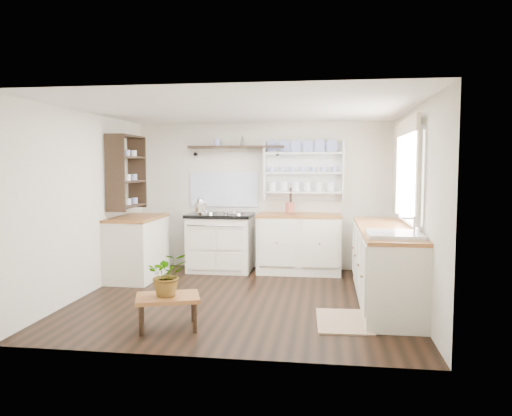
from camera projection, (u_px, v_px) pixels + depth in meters
The scene contains 19 objects.
floor at pixel (243, 299), 6.12m from camera, with size 4.00×3.80×0.01m, color black.
wall_back at pixel (263, 196), 7.90m from camera, with size 4.00×0.02×2.30m, color beige.
wall_right at pixel (414, 207), 5.75m from camera, with size 0.02×3.80×2.30m, color beige.
wall_left at pixel (87, 204), 6.30m from camera, with size 0.02×3.80×2.30m, color beige.
ceiling at pixel (243, 109), 5.93m from camera, with size 4.00×3.80×0.01m, color white.
window at pixel (408, 171), 5.87m from camera, with size 0.08×1.55×1.22m.
aga_cooker at pixel (220, 242), 7.72m from camera, with size 1.00×0.69×0.92m.
back_cabinets at pixel (299, 243), 7.58m from camera, with size 1.27×0.63×0.90m.
right_cabinets at pixel (385, 264), 5.95m from camera, with size 0.62×2.43×0.90m.
belfast_sink at pixel (394, 246), 5.18m from camera, with size 0.55×0.60×0.45m.
left_cabinets at pixel (137, 247), 7.21m from camera, with size 0.62×1.13×0.90m.
plate_rack at pixel (304, 170), 7.74m from camera, with size 1.20×0.22×0.90m.
high_shelf at pixel (236, 148), 7.77m from camera, with size 1.50×0.29×0.16m.
left_shelving at pixel (127, 171), 7.14m from camera, with size 0.28×0.80×1.05m, color black.
kettle at pixel (200, 205), 7.59m from camera, with size 0.17×0.17×0.21m, color silver, non-canonical shape.
utensil_crock at pixel (290, 207), 7.63m from camera, with size 0.14×0.14×0.16m, color #A24B3B.
center_table at pixel (168, 300), 4.98m from camera, with size 0.73×0.62×0.34m.
potted_plant at pixel (167, 274), 4.96m from camera, with size 0.39×0.34×0.44m, color #3F7233.
floor_rug at pixel (343, 321), 5.22m from camera, with size 0.55×0.85×0.02m, color #88644F.
Camera 1 is at (0.99, -5.93, 1.63)m, focal length 35.00 mm.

